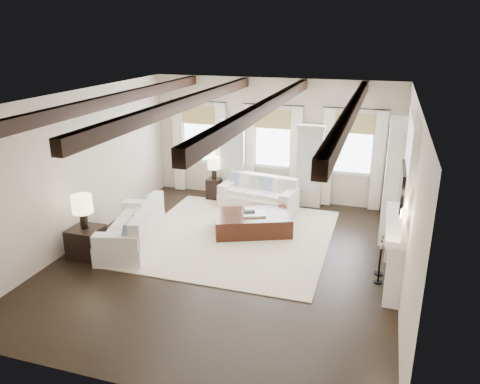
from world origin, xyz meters
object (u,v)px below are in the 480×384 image
(sofa_back, at_px, (259,196))
(sofa_left, at_px, (134,230))
(side_table_back, at_px, (214,189))
(side_table_front, at_px, (87,242))
(ottoman, at_px, (252,223))

(sofa_back, distance_m, sofa_left, 3.50)
(sofa_back, bearing_deg, side_table_back, 166.01)
(sofa_back, xyz_separation_m, sofa_left, (-1.92, -2.92, 0.02))
(sofa_back, bearing_deg, side_table_front, -125.71)
(sofa_back, height_order, sofa_left, sofa_left)
(side_table_front, distance_m, side_table_back, 4.16)
(ottoman, height_order, side_table_back, side_table_back)
(side_table_front, height_order, side_table_back, side_table_front)
(side_table_back, bearing_deg, sofa_back, -13.99)
(sofa_back, bearing_deg, ottoman, -80.83)
(sofa_back, distance_m, side_table_front, 4.47)
(sofa_back, height_order, ottoman, sofa_back)
(sofa_left, xyz_separation_m, side_table_back, (0.58, 3.26, -0.08))
(sofa_left, bearing_deg, sofa_back, 56.66)
(side_table_front, bearing_deg, side_table_back, 72.24)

